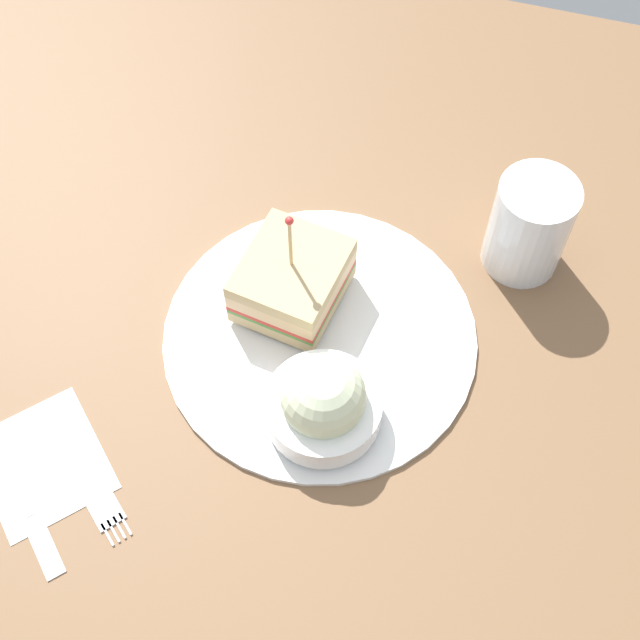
{
  "coord_description": "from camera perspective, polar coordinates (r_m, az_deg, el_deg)",
  "views": [
    {
      "loc": [
        10.33,
        -35.42,
        65.01
      ],
      "look_at": [
        0.0,
        0.0,
        2.96
      ],
      "focal_mm": 49.2,
      "sensor_mm": 36.0,
      "label": 1
    }
  ],
  "objects": [
    {
      "name": "ground_plane",
      "position": [
        0.76,
        0.0,
        -1.53
      ],
      "size": [
        93.93,
        93.93,
        2.0
      ],
      "primitive_type": "cube",
      "color": "brown"
    },
    {
      "name": "plate",
      "position": [
        0.74,
        0.0,
        -0.98
      ],
      "size": [
        26.67,
        26.67,
        0.96
      ],
      "primitive_type": "cylinder",
      "color": "white",
      "rests_on": "ground_plane"
    },
    {
      "name": "sandwich_half_center",
      "position": [
        0.74,
        -1.82,
        2.62
      ],
      "size": [
        9.16,
        10.06,
        11.05
      ],
      "color": "tan",
      "rests_on": "plate"
    },
    {
      "name": "coleslaw_bowl",
      "position": [
        0.68,
        0.21,
        -5.31
      ],
      "size": [
        9.31,
        9.31,
        6.71
      ],
      "color": "white",
      "rests_on": "plate"
    },
    {
      "name": "drink_glass",
      "position": [
        0.78,
        13.38,
        5.76
      ],
      "size": [
        6.88,
        6.88,
        9.44
      ],
      "color": "#B74C33",
      "rests_on": "ground_plane"
    },
    {
      "name": "napkin",
      "position": [
        0.73,
        -17.59,
        -8.83
      ],
      "size": [
        13.5,
        13.45,
        0.15
      ],
      "primitive_type": "cube",
      "rotation": [
        0.0,
        0.0,
        5.53
      ],
      "color": "white",
      "rests_on": "ground_plane"
    },
    {
      "name": "fork",
      "position": [
        0.71,
        -14.54,
        -10.5
      ],
      "size": [
        10.67,
        9.22,
        0.35
      ],
      "color": "silver",
      "rests_on": "ground_plane"
    },
    {
      "name": "knife",
      "position": [
        0.72,
        -18.36,
        -11.89
      ],
      "size": [
        9.74,
        9.21,
        0.35
      ],
      "color": "silver",
      "rests_on": "ground_plane"
    }
  ]
}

